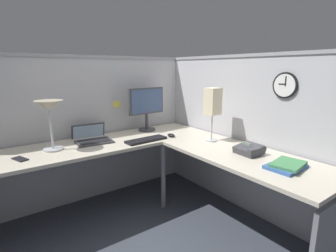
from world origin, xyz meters
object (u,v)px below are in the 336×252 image
(office_phone, at_px, (249,150))
(book_stack, at_px, (287,165))
(keyboard, at_px, (146,140))
(desk_lamp_dome, at_px, (49,110))
(wall_clock, at_px, (285,85))
(cell_phone, at_px, (20,159))
(desk_lamp_paper, at_px, (213,103))
(monitor, at_px, (147,106))
(computer_mouse, at_px, (171,135))
(laptop, at_px, (92,138))

(office_phone, height_order, book_stack, office_phone)
(keyboard, bearing_deg, desk_lamp_dome, 161.05)
(wall_clock, bearing_deg, cell_phone, 150.22)
(desk_lamp_paper, bearing_deg, office_phone, -94.28)
(keyboard, height_order, cell_phone, keyboard)
(monitor, distance_m, office_phone, 1.30)
(keyboard, relative_size, computer_mouse, 4.13)
(computer_mouse, relative_size, book_stack, 0.34)
(cell_phone, height_order, book_stack, book_stack)
(desk_lamp_paper, bearing_deg, cell_phone, 162.81)
(laptop, distance_m, office_phone, 1.53)
(computer_mouse, bearing_deg, desk_lamp_dome, 167.21)
(monitor, distance_m, keyboard, 0.53)
(monitor, bearing_deg, wall_clock, -67.51)
(laptop, bearing_deg, keyboard, -38.51)
(office_phone, xyz_separation_m, book_stack, (-0.04, -0.36, -0.02))
(cell_phone, xyz_separation_m, wall_clock, (1.90, -1.09, 0.57))
(keyboard, xyz_separation_m, cell_phone, (-1.10, 0.12, -0.01))
(desk_lamp_dome, bearing_deg, monitor, 7.58)
(office_phone, relative_size, book_stack, 0.71)
(laptop, height_order, office_phone, laptop)
(desk_lamp_dome, distance_m, book_stack, 1.98)
(keyboard, relative_size, wall_clock, 1.95)
(book_stack, height_order, desk_lamp_paper, desk_lamp_paper)
(cell_phone, distance_m, desk_lamp_paper, 1.75)
(computer_mouse, bearing_deg, book_stack, -82.74)
(cell_phone, bearing_deg, desk_lamp_dome, 1.08)
(cell_phone, bearing_deg, office_phone, -52.76)
(book_stack, distance_m, wall_clock, 0.70)
(cell_phone, xyz_separation_m, office_phone, (1.60, -0.99, 0.03))
(keyboard, relative_size, book_stack, 1.41)
(monitor, height_order, cell_phone, monitor)
(laptop, height_order, desk_lamp_dome, desk_lamp_dome)
(keyboard, height_order, desk_lamp_dome, desk_lamp_dome)
(computer_mouse, distance_m, desk_lamp_dome, 1.21)
(laptop, xyz_separation_m, computer_mouse, (0.73, -0.37, -0.01))
(cell_phone, bearing_deg, laptop, -2.55)
(keyboard, xyz_separation_m, computer_mouse, (0.30, -0.02, 0.01))
(desk_lamp_paper, bearing_deg, computer_mouse, 122.98)
(book_stack, relative_size, desk_lamp_paper, 0.58)
(keyboard, distance_m, computer_mouse, 0.30)
(monitor, bearing_deg, cell_phone, -169.31)
(desk_lamp_paper, distance_m, wall_clock, 0.66)
(monitor, distance_m, desk_lamp_dome, 1.08)
(desk_lamp_paper, bearing_deg, keyboard, 144.41)
(monitor, xyz_separation_m, laptop, (-0.68, -0.03, -0.27))
(keyboard, distance_m, cell_phone, 1.11)
(keyboard, xyz_separation_m, book_stack, (0.45, -1.23, 0.01))
(desk_lamp_dome, distance_m, desk_lamp_paper, 1.50)
(cell_phone, bearing_deg, book_stack, -61.97)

